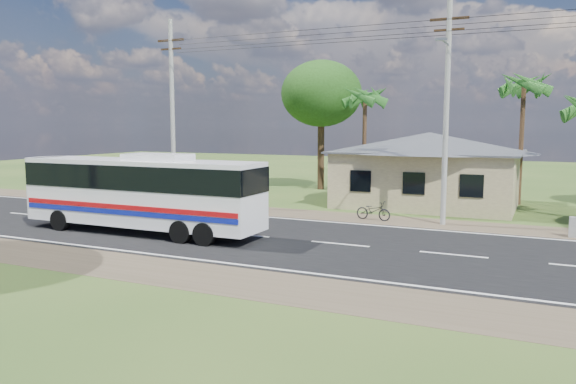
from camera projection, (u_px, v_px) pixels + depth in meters
The scene contains 10 objects.
ground at pixel (340, 244), 22.89m from camera, with size 120.00×120.00×0.00m, color #284619.
road at pixel (340, 244), 22.89m from camera, with size 120.00×16.00×0.03m.
house at pixel (429, 162), 33.85m from camera, with size 12.40×10.00×5.00m.
utility_poles at pixel (439, 106), 26.92m from camera, with size 32.80×2.22×11.00m.
palm_mid at pixel (524, 86), 33.47m from camera, with size 2.80×2.80×8.20m.
palm_far at pixel (365, 98), 38.17m from camera, with size 2.80×2.80×7.70m.
tree_behind_house at pixel (321, 94), 41.60m from camera, with size 6.00×6.00×9.61m.
coach_bus at pixel (141, 188), 25.04m from camera, with size 11.60×2.57×3.60m.
motorcycle at pixel (373, 211), 28.66m from camera, with size 0.65×1.87×0.98m, color black.
small_car at pixel (138, 204), 30.05m from camera, with size 1.45×3.60×1.23m, color #2D2D2F.
Camera 1 is at (7.57, -21.26, 4.87)m, focal length 35.00 mm.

